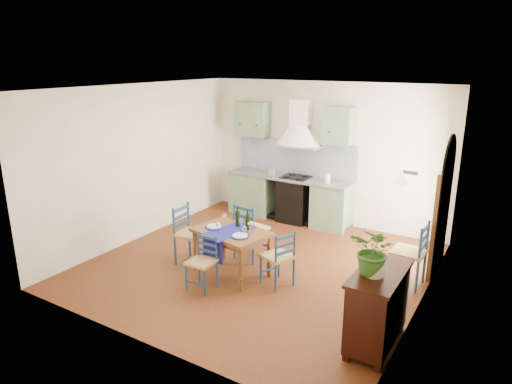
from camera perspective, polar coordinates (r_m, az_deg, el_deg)
floor at (r=7.48m, az=0.30°, el=-9.09°), size 5.00×5.00×0.00m
back_wall at (r=9.25m, az=5.18°, el=2.77°), size 5.00×0.96×2.80m
right_wall at (r=6.42m, az=21.12°, el=-1.78°), size 0.26×5.00×2.80m
left_wall at (r=8.52m, az=-14.26°, el=3.57°), size 0.04×5.00×2.80m
ceiling at (r=6.76m, az=0.34°, el=12.90°), size 5.00×5.00×0.01m
dining_table at (r=6.95m, az=-3.11°, el=-5.46°), size 1.24×0.97×1.03m
chair_near at (r=6.65m, az=-6.70°, el=-8.67°), size 0.39×0.39×0.80m
chair_far at (r=7.52m, az=-0.74°, el=-4.74°), size 0.51×0.51×0.98m
chair_left at (r=7.46m, az=-8.28°, el=-5.19°), size 0.47×0.47×0.96m
chair_right at (r=6.69m, az=2.86°, el=-8.14°), size 0.52×0.52×0.86m
chair_spare at (r=7.03m, az=18.82°, el=-7.23°), size 0.48×0.48×0.98m
sideboard at (r=5.53m, az=14.89°, el=-13.57°), size 0.50×1.05×0.94m
potted_plant at (r=5.13m, az=14.61°, el=-7.16°), size 0.57×0.52×0.56m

